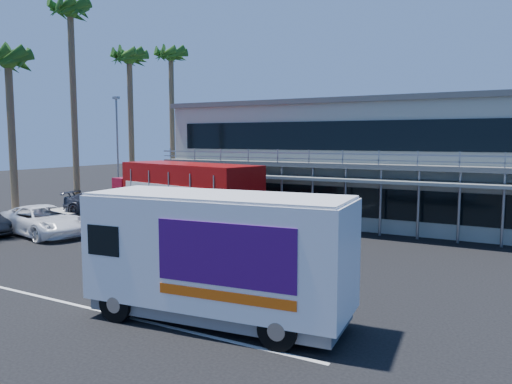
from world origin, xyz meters
The scene contains 13 objects.
ground centered at (0.00, 0.00, 0.00)m, with size 120.00×120.00×0.00m, color black.
building centered at (3.00, 14.94, 3.66)m, with size 22.40×12.00×7.30m.
curb_strip centered at (-15.00, 6.00, 0.08)m, with size 3.00×32.00×0.16m, color #A5A399.
palm_c centered at (-14.90, 3.00, 9.21)m, with size 2.80×2.80×10.75m.
palm_d centered at (-15.20, 8.00, 12.80)m, with size 2.80×2.80×14.75m.
palm_e centered at (-14.70, 13.00, 10.57)m, with size 2.80×2.80×12.25m.
palm_f centered at (-15.10, 18.50, 11.47)m, with size 2.80×2.80×13.25m.
light_pole_far centered at (-14.20, 11.00, 4.50)m, with size 0.50×0.25×8.09m.
red_truck centered at (-3.89, 5.18, 2.05)m, with size 11.37×5.05×3.73m.
white_van centered at (5.35, -5.00, 1.89)m, with size 7.51×3.24×3.56m.
parked_car_c centered at (-9.50, 0.80, 0.78)m, with size 2.59×5.62×1.56m, color white.
parked_car_d centered at (-12.43, 7.60, 0.75)m, with size 2.11×5.20×1.51m, color #2B2E39.
parked_car_e centered at (-9.99, 7.20, 0.75)m, with size 1.78×4.42×1.51m, color slate.
Camera 1 is at (12.82, -16.14, 5.06)m, focal length 35.00 mm.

